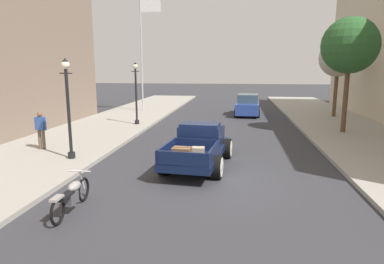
# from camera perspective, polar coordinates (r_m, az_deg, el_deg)

# --- Properties ---
(ground_plane) EXTENTS (140.00, 140.00, 0.00)m
(ground_plane) POSITION_cam_1_polar(r_m,az_deg,el_deg) (11.32, 3.19, -7.91)
(ground_plane) COLOR #333338
(sidewalk_left) EXTENTS (5.50, 64.00, 0.15)m
(sidewalk_left) POSITION_cam_1_polar(r_m,az_deg,el_deg) (13.87, -28.37, -5.39)
(sidewalk_left) COLOR #9E998E
(sidewalk_left) RESTS_ON ground
(hotrod_truck_navy) EXTENTS (2.48, 5.04, 1.58)m
(hotrod_truck_navy) POSITION_cam_1_polar(r_m,az_deg,el_deg) (12.81, 1.31, -2.18)
(hotrod_truck_navy) COLOR #0F1938
(hotrod_truck_navy) RESTS_ON ground
(motorcycle_parked) EXTENTS (0.62, 2.12, 0.93)m
(motorcycle_parked) POSITION_cam_1_polar(r_m,az_deg,el_deg) (9.21, -19.81, -10.10)
(motorcycle_parked) COLOR black
(motorcycle_parked) RESTS_ON ground
(car_background_blue) EXTENTS (2.03, 4.38, 1.65)m
(car_background_blue) POSITION_cam_1_polar(r_m,az_deg,el_deg) (26.65, 9.42, 4.47)
(car_background_blue) COLOR #284293
(car_background_blue) RESTS_ON ground
(pedestrian_sidewalk_left) EXTENTS (0.53, 0.22, 1.65)m
(pedestrian_sidewalk_left) POSITION_cam_1_polar(r_m,az_deg,el_deg) (15.90, -24.29, 0.63)
(pedestrian_sidewalk_left) COLOR brown
(pedestrian_sidewalk_left) RESTS_ON sidewalk_left
(street_lamp_near) EXTENTS (0.50, 0.32, 3.85)m
(street_lamp_near) POSITION_cam_1_polar(r_m,az_deg,el_deg) (13.66, -20.33, 4.90)
(street_lamp_near) COLOR black
(street_lamp_near) RESTS_ON sidewalk_left
(street_lamp_far) EXTENTS (0.50, 0.32, 3.85)m
(street_lamp_far) POSITION_cam_1_polar(r_m,az_deg,el_deg) (21.32, -9.50, 7.30)
(street_lamp_far) COLOR black
(street_lamp_far) RESTS_ON sidewalk_left
(flagpole) EXTENTS (1.74, 0.16, 9.16)m
(flagpole) POSITION_cam_1_polar(r_m,az_deg,el_deg) (28.26, -8.17, 15.02)
(flagpole) COLOR #B2B2B7
(flagpole) RESTS_ON sidewalk_left
(street_tree_second) EXTENTS (2.97, 2.97, 6.16)m
(street_tree_second) POSITION_cam_1_polar(r_m,az_deg,el_deg) (20.20, 25.24, 13.10)
(street_tree_second) COLOR brown
(street_tree_second) RESTS_ON sidewalk_right
(street_tree_third) EXTENTS (2.64, 2.64, 5.51)m
(street_tree_third) POSITION_cam_1_polar(r_m,az_deg,el_deg) (26.56, 23.57, 11.38)
(street_tree_third) COLOR brown
(street_tree_third) RESTS_ON sidewalk_right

